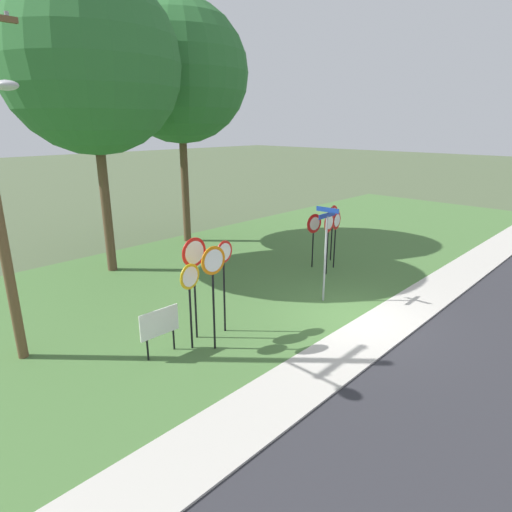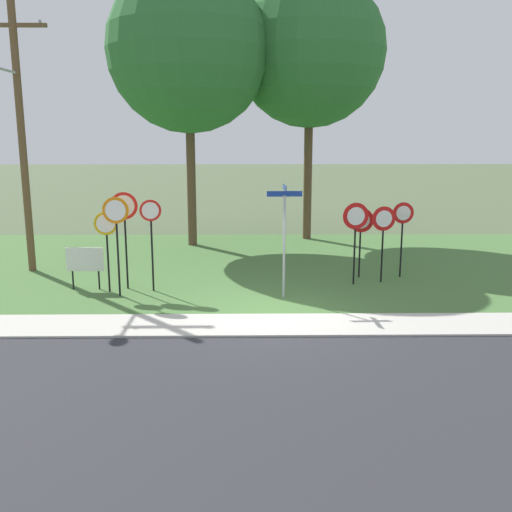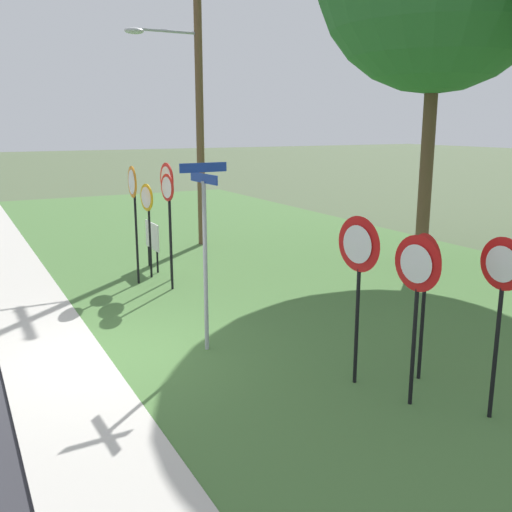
% 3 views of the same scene
% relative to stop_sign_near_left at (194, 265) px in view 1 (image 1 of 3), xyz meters
% --- Properties ---
extents(ground_plane, '(160.00, 160.00, 0.00)m').
position_rel_stop_sign_near_left_xyz_m(ground_plane, '(4.07, -2.56, -2.14)').
color(ground_plane, '#4C5B3D').
extents(sidewalk_strip, '(44.00, 1.60, 0.06)m').
position_rel_stop_sign_near_left_xyz_m(sidewalk_strip, '(4.07, -3.36, -2.11)').
color(sidewalk_strip, '#BCB7AD').
rests_on(sidewalk_strip, ground_plane).
extents(grass_median, '(44.00, 12.00, 0.04)m').
position_rel_stop_sign_near_left_xyz_m(grass_median, '(4.07, 3.44, -2.12)').
color(grass_median, '#477038').
rests_on(grass_median, ground_plane).
extents(stop_sign_near_left, '(0.79, 0.10, 2.86)m').
position_rel_stop_sign_near_left_xyz_m(stop_sign_near_left, '(0.00, 0.00, 0.00)').
color(stop_sign_near_left, black).
rests_on(stop_sign_near_left, grass_median).
extents(stop_sign_near_right, '(0.66, 0.12, 2.34)m').
position_rel_stop_sign_near_left_xyz_m(stop_sign_near_right, '(-0.45, -0.37, -0.42)').
color(stop_sign_near_right, black).
rests_on(stop_sign_near_right, grass_median).
extents(stop_sign_far_left, '(0.61, 0.11, 2.67)m').
position_rel_stop_sign_near_left_xyz_m(stop_sign_far_left, '(0.80, -0.27, -0.21)').
color(stop_sign_far_left, black).
rests_on(stop_sign_far_left, grass_median).
extents(stop_sign_far_center, '(0.73, 0.10, 2.80)m').
position_rel_stop_sign_near_left_xyz_m(stop_sign_far_center, '(-0.05, -0.82, -0.06)').
color(stop_sign_far_center, black).
rests_on(stop_sign_far_center, grass_median).
extents(yield_sign_near_left, '(0.79, 0.14, 2.49)m').
position_rel_stop_sign_near_left_xyz_m(yield_sign_near_left, '(6.77, 0.40, -0.23)').
color(yield_sign_near_left, black).
rests_on(yield_sign_near_left, grass_median).
extents(yield_sign_near_right, '(0.77, 0.17, 2.22)m').
position_rel_stop_sign_near_left_xyz_m(yield_sign_near_right, '(7.12, 1.34, -0.45)').
color(yield_sign_near_right, black).
rests_on(yield_sign_near_right, grass_median).
extents(yield_sign_far_left, '(0.74, 0.13, 2.35)m').
position_rel_stop_sign_near_left_xyz_m(yield_sign_far_left, '(7.67, 0.66, -0.35)').
color(yield_sign_far_left, black).
rests_on(yield_sign_far_left, grass_median).
extents(yield_sign_far_right, '(0.67, 0.10, 2.40)m').
position_rel_stop_sign_near_left_xyz_m(yield_sign_far_right, '(8.44, 1.32, -0.32)').
color(yield_sign_far_right, black).
rests_on(yield_sign_far_right, grass_median).
extents(street_name_post, '(0.96, 0.82, 3.14)m').
position_rel_stop_sign_near_left_xyz_m(street_name_post, '(4.56, -0.98, -0.24)').
color(street_name_post, '#9EA0A8').
rests_on(street_name_post, grass_median).
extents(notice_board, '(1.10, 0.07, 1.25)m').
position_rel_stop_sign_near_left_xyz_m(notice_board, '(-1.20, -0.04, -1.27)').
color(notice_board, black).
rests_on(notice_board, grass_median).
extents(oak_tree_left, '(6.34, 6.34, 10.85)m').
position_rel_stop_sign_near_left_xyz_m(oak_tree_left, '(1.26, 7.00, 5.57)').
color(oak_tree_left, brown).
rests_on(oak_tree_left, grass_median).
extents(oak_tree_right, '(6.23, 6.23, 10.98)m').
position_rel_stop_sign_near_left_xyz_m(oak_tree_right, '(6.15, 8.43, 5.75)').
color(oak_tree_right, brown).
rests_on(oak_tree_right, grass_median).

